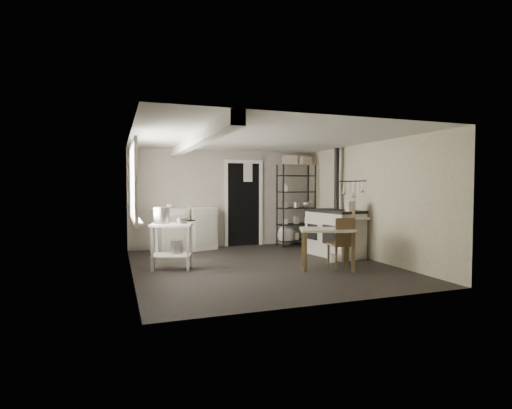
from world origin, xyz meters
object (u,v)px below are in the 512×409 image
object	(u,v)px
work_table	(327,247)
prep_table	(172,246)
shelf_rack	(296,207)
chair	(340,241)
flour_sack	(286,236)
base_cabinets	(185,230)
stockpot	(162,216)
stove	(335,235)

from	to	relation	value
work_table	prep_table	bearing A→B (deg)	161.28
work_table	shelf_rack	bearing A→B (deg)	75.77
prep_table	shelf_rack	size ratio (longest dim) A/B	0.40
chair	flour_sack	size ratio (longest dim) A/B	1.74
base_cabinets	work_table	world-z (taller)	base_cabinets
shelf_rack	flour_sack	xyz separation A→B (m)	(-0.27, 0.00, -0.71)
prep_table	chair	distance (m)	2.95
stockpot	flour_sack	xyz separation A→B (m)	(3.15, 1.85, -0.70)
prep_table	flour_sack	distance (m)	3.53
shelf_rack	work_table	bearing A→B (deg)	-109.89
stove	work_table	size ratio (longest dim) A/B	1.31
stockpot	base_cabinets	distance (m)	2.13
prep_table	flour_sack	world-z (taller)	prep_table
base_cabinets	flour_sack	world-z (taller)	base_cabinets
flour_sack	shelf_rack	bearing A→B (deg)	-0.26
prep_table	flour_sack	bearing A→B (deg)	32.05
prep_table	stove	distance (m)	3.37
stockpot	stove	world-z (taller)	stockpot
stove	chair	xyz separation A→B (m)	(-0.54, -1.10, 0.04)
prep_table	shelf_rack	world-z (taller)	shelf_rack
prep_table	work_table	distance (m)	2.70
shelf_rack	stove	size ratio (longest dim) A/B	1.62
prep_table	work_table	size ratio (longest dim) A/B	0.86
prep_table	chair	xyz separation A→B (m)	(2.82, -0.87, 0.08)
chair	stove	bearing A→B (deg)	69.26
base_cabinets	work_table	size ratio (longest dim) A/B	1.58
base_cabinets	chair	size ratio (longest dim) A/B	1.62
stockpot	shelf_rack	xyz separation A→B (m)	(3.42, 1.85, 0.01)
stockpot	flour_sack	distance (m)	3.72
chair	flour_sack	xyz separation A→B (m)	(0.17, 2.74, -0.24)
stockpot	chair	world-z (taller)	stockpot
prep_table	stockpot	world-z (taller)	stockpot
prep_table	stove	bearing A→B (deg)	3.91
chair	base_cabinets	bearing A→B (deg)	134.01
flour_sack	chair	bearing A→B (deg)	-93.46
stove	work_table	xyz separation A→B (m)	(-0.80, -1.10, -0.06)
stockpot	work_table	size ratio (longest dim) A/B	0.31
base_cabinets	flour_sack	distance (m)	2.45
flour_sack	stove	bearing A→B (deg)	-77.18
stockpot	base_cabinets	size ratio (longest dim) A/B	0.20
work_table	stockpot	bearing A→B (deg)	162.01
shelf_rack	base_cabinets	bearing A→B (deg)	172.21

